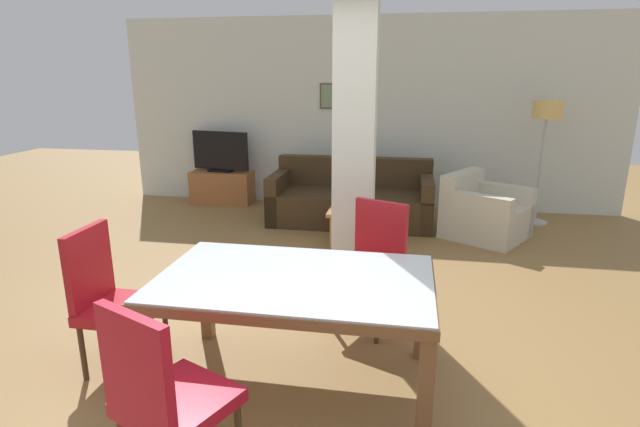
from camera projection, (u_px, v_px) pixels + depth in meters
ground_plane at (296, 384)px, 3.19m from camera, size 18.00×18.00×0.00m
back_wall at (365, 114)px, 7.20m from camera, size 7.20×0.09×2.70m
divider_pillar at (355, 141)px, 4.30m from camera, size 0.35×0.29×2.70m
dining_table at (295, 298)px, 3.03m from camera, size 1.66×1.02×0.74m
dining_chair_head_left at (109, 294)px, 3.26m from camera, size 0.46×0.46×0.97m
dining_chair_far_right at (373, 260)px, 3.86m from camera, size 0.61×0.61×0.97m
dining_chair_near_left at (163, 393)px, 2.26m from camera, size 0.61×0.61×0.97m
sofa at (351, 201)px, 6.63m from camera, size 2.10×0.94×0.82m
armchair at (484, 215)px, 6.01m from camera, size 1.16×1.16×0.76m
coffee_table at (353, 227)px, 5.73m from camera, size 0.56×0.49×0.42m
bottle at (367, 203)px, 5.57m from camera, size 0.06×0.06×0.26m
tv_stand at (222, 187)px, 7.60m from camera, size 0.92×0.40×0.49m
tv_screen at (220, 152)px, 7.45m from camera, size 0.90×0.26×0.60m
floor_lamp at (546, 120)px, 6.27m from camera, size 0.36×0.36×1.59m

